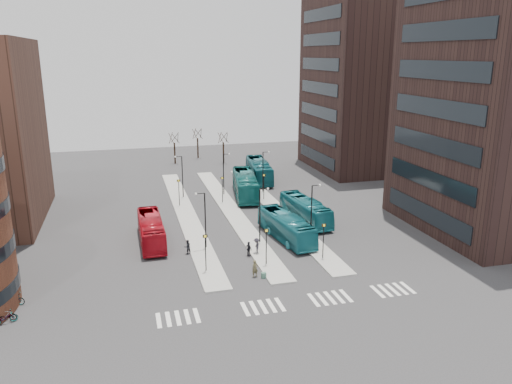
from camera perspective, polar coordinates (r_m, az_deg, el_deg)
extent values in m
plane|color=#2A2A2C|center=(39.29, 3.88, -15.46)|extent=(160.00, 160.00, 0.00)
cube|color=gray|center=(65.38, -7.98, -2.55)|extent=(2.50, 45.00, 0.15)
cube|color=gray|center=(66.30, -2.83, -2.16)|extent=(2.50, 45.00, 0.15)
cube|color=gray|center=(67.75, 2.14, -1.76)|extent=(2.50, 45.00, 0.15)
cube|color=navy|center=(47.13, 0.89, -9.50)|extent=(0.44, 0.35, 0.54)
imported|color=#A80C18|center=(56.31, -11.90, -4.26)|extent=(2.57, 10.53, 2.93)
imported|color=#16636F|center=(56.13, 3.44, -4.00)|extent=(3.91, 10.76, 2.93)
imported|color=#125C5B|center=(72.84, -1.24, 0.85)|extent=(4.78, 12.77, 3.47)
imported|color=#166671|center=(62.30, 5.64, -2.05)|extent=(3.53, 10.74, 2.94)
imported|color=#12535C|center=(82.03, 0.34, 2.50)|extent=(4.19, 12.41, 3.39)
imported|color=brown|center=(47.13, -0.11, -8.75)|extent=(0.65, 0.47, 1.65)
imported|color=black|center=(52.82, -7.84, -6.22)|extent=(0.89, 0.79, 1.52)
imported|color=black|center=(51.73, -0.83, -6.52)|extent=(0.72, 0.99, 1.57)
imported|color=black|center=(52.22, 0.07, -6.20)|extent=(0.81, 1.21, 1.73)
imported|color=gray|center=(44.26, -26.75, -12.74)|extent=(1.92, 1.24, 0.95)
imported|color=gray|center=(44.67, -26.63, -12.46)|extent=(1.66, 0.82, 0.96)
imported|color=gray|center=(47.01, -26.02, -10.94)|extent=(2.02, 1.15, 1.01)
cube|color=silver|center=(41.13, -11.06, -14.20)|extent=(0.35, 2.40, 0.01)
cube|color=silver|center=(41.16, -9.99, -14.12)|extent=(0.35, 2.40, 0.01)
cube|color=silver|center=(41.22, -8.92, -14.02)|extent=(0.35, 2.40, 0.01)
cube|color=silver|center=(41.28, -7.85, -13.93)|extent=(0.35, 2.40, 0.01)
cube|color=silver|center=(41.36, -6.79, -13.83)|extent=(0.35, 2.40, 0.01)
cube|color=silver|center=(42.00, -1.24, -13.22)|extent=(0.35, 2.40, 0.01)
cube|color=silver|center=(42.16, -0.23, -13.10)|extent=(0.35, 2.40, 0.01)
cube|color=silver|center=(42.33, 0.78, -12.97)|extent=(0.35, 2.40, 0.01)
cube|color=silver|center=(42.52, 1.78, -12.84)|extent=(0.35, 2.40, 0.01)
cube|color=silver|center=(42.72, 2.77, -12.71)|extent=(0.35, 2.40, 0.01)
cube|color=silver|center=(43.63, 6.61, -12.16)|extent=(0.35, 2.40, 0.01)
cube|color=silver|center=(43.89, 7.54, -12.02)|extent=(0.35, 2.40, 0.01)
cube|color=silver|center=(44.16, 8.46, -11.87)|extent=(0.35, 2.40, 0.01)
cube|color=silver|center=(44.44, 9.37, -11.73)|extent=(0.35, 2.40, 0.01)
cube|color=silver|center=(44.73, 10.26, -11.58)|extent=(0.35, 2.40, 0.01)
cube|color=silver|center=(46.00, 13.71, -11.00)|extent=(0.35, 2.40, 0.01)
cube|color=silver|center=(46.34, 14.54, -10.85)|extent=(0.35, 2.40, 0.01)
cube|color=silver|center=(46.69, 15.36, -10.70)|extent=(0.35, 2.40, 0.01)
cube|color=silver|center=(47.05, 16.17, -10.55)|extent=(0.35, 2.40, 0.01)
cube|color=silver|center=(47.42, 16.96, -10.41)|extent=(0.35, 2.40, 0.01)
cube|color=black|center=(60.77, 18.85, -2.27)|extent=(0.12, 16.00, 2.00)
cube|color=black|center=(59.73, 19.18, 1.39)|extent=(0.12, 16.00, 2.00)
cube|color=black|center=(58.94, 19.52, 5.16)|extent=(0.12, 16.00, 2.00)
cube|color=black|center=(58.41, 19.88, 9.02)|extent=(0.12, 16.00, 2.00)
cube|color=black|center=(58.15, 20.25, 12.93)|extent=(0.12, 16.00, 2.00)
cube|color=black|center=(58.17, 20.63, 16.85)|extent=(0.12, 16.00, 2.00)
cube|color=black|center=(92.62, 13.10, 11.93)|extent=(20.00, 20.00, 30.00)
cube|color=black|center=(89.99, 6.92, 4.08)|extent=(0.12, 16.00, 2.00)
cube|color=black|center=(89.29, 7.01, 6.59)|extent=(0.12, 16.00, 2.00)
cube|color=black|center=(88.76, 7.09, 9.14)|extent=(0.12, 16.00, 2.00)
cube|color=black|center=(88.41, 7.18, 11.72)|extent=(0.12, 16.00, 2.00)
cube|color=black|center=(88.25, 7.27, 14.31)|extent=(0.12, 16.00, 2.00)
cube|color=black|center=(88.26, 7.36, 16.91)|extent=(0.12, 16.00, 2.00)
cube|color=black|center=(88.45, 7.46, 19.50)|extent=(0.12, 16.00, 2.00)
cylinder|color=black|center=(47.94, -5.78, -7.00)|extent=(0.10, 0.10, 3.50)
cube|color=black|center=(47.30, -5.84, -5.04)|extent=(0.45, 0.10, 0.30)
cube|color=yellow|center=(47.24, -5.83, -5.07)|extent=(0.20, 0.02, 0.20)
cylinder|color=black|center=(68.62, -8.79, -0.12)|extent=(0.10, 0.10, 3.50)
cube|color=black|center=(68.17, -8.85, 1.29)|extent=(0.45, 0.10, 0.30)
cube|color=yellow|center=(68.11, -8.84, 1.28)|extent=(0.20, 0.02, 0.20)
cylinder|color=black|center=(49.14, 1.18, -6.34)|extent=(0.10, 0.10, 3.50)
cube|color=black|center=(48.52, 1.19, -4.42)|extent=(0.45, 0.10, 0.30)
cube|color=yellow|center=(48.47, 1.21, -4.44)|extent=(0.20, 0.02, 0.20)
cylinder|color=black|center=(69.47, -3.87, 0.22)|extent=(0.10, 0.10, 3.50)
cube|color=black|center=(69.03, -3.90, 1.62)|extent=(0.45, 0.10, 0.30)
cube|color=yellow|center=(68.97, -3.89, 1.61)|extent=(0.20, 0.02, 0.20)
cylinder|color=black|center=(51.03, 7.69, -5.63)|extent=(0.10, 0.10, 3.50)
cube|color=black|center=(50.43, 7.77, -3.78)|extent=(0.45, 0.10, 0.30)
cube|color=yellow|center=(50.38, 7.79, -3.80)|extent=(0.20, 0.02, 0.20)
cylinder|color=black|center=(70.82, 0.90, 0.55)|extent=(0.10, 0.10, 3.50)
cube|color=black|center=(70.38, 0.90, 1.93)|extent=(0.45, 0.10, 0.30)
cube|color=yellow|center=(70.33, 0.92, 1.92)|extent=(0.20, 0.02, 0.20)
cylinder|color=black|center=(53.20, -5.81, -3.25)|extent=(0.14, 0.14, 6.00)
cylinder|color=black|center=(52.25, -6.39, -0.17)|extent=(0.90, 0.08, 0.08)
sphere|color=silver|center=(52.18, -6.88, -0.21)|extent=(0.24, 0.24, 0.24)
cylinder|color=black|center=(72.26, -8.40, 1.71)|extent=(0.14, 0.14, 6.00)
cylinder|color=black|center=(71.56, -8.85, 4.02)|extent=(0.90, 0.08, 0.08)
sphere|color=silver|center=(71.52, -9.21, 4.00)|extent=(0.24, 0.24, 0.24)
cylinder|color=black|center=(54.40, 0.44, -2.74)|extent=(0.14, 0.14, 6.00)
cylinder|color=black|center=(53.65, 0.91, 0.34)|extent=(0.90, 0.08, 0.08)
sphere|color=silver|center=(53.77, 1.37, 0.38)|extent=(0.24, 0.24, 0.24)
cylinder|color=black|center=(73.15, -3.73, 2.02)|extent=(0.14, 0.14, 6.00)
cylinder|color=black|center=(72.59, -3.42, 4.34)|extent=(0.90, 0.08, 0.08)
sphere|color=silver|center=(72.68, -3.07, 4.36)|extent=(0.24, 0.24, 0.24)
cylinder|color=black|center=(56.21, 6.35, -2.23)|extent=(0.14, 0.14, 6.00)
cylinder|color=black|center=(55.54, 6.88, 0.76)|extent=(0.90, 0.08, 0.08)
sphere|color=silver|center=(55.71, 7.31, 0.79)|extent=(0.24, 0.24, 0.24)
cylinder|color=black|center=(74.51, 0.80, 2.30)|extent=(0.14, 0.14, 6.00)
cylinder|color=black|center=(74.00, 1.15, 4.59)|extent=(0.90, 0.08, 0.08)
sphere|color=silver|center=(74.12, 1.48, 4.60)|extent=(0.24, 0.24, 0.24)
cylinder|color=black|center=(95.97, -9.27, 4.40)|extent=(0.30, 0.30, 4.00)
cylinder|color=black|center=(95.53, -8.92, 6.13)|extent=(0.10, 1.56, 1.95)
cylinder|color=black|center=(96.14, -9.25, 6.18)|extent=(1.48, 0.59, 1.97)
cylinder|color=black|center=(95.82, -9.71, 6.13)|extent=(0.90, 1.31, 1.99)
cylinder|color=black|center=(95.01, -9.66, 6.05)|extent=(0.89, 1.31, 1.99)
cylinder|color=black|center=(94.83, -9.17, 6.05)|extent=(1.48, 0.58, 1.97)
cylinder|color=black|center=(100.47, -6.66, 4.99)|extent=(0.30, 0.30, 4.00)
cylinder|color=black|center=(100.08, -6.32, 6.65)|extent=(0.10, 1.56, 1.95)
cylinder|color=black|center=(100.66, -6.65, 6.69)|extent=(1.48, 0.59, 1.97)
cylinder|color=black|center=(100.31, -7.07, 6.65)|extent=(0.90, 1.31, 1.99)
cylinder|color=black|center=(99.50, -7.00, 6.58)|extent=(0.89, 1.31, 1.99)
cylinder|color=black|center=(99.36, -6.53, 6.58)|extent=(1.48, 0.58, 1.97)
cylinder|color=black|center=(95.32, -3.74, 4.49)|extent=(0.30, 0.30, 4.00)
cylinder|color=black|center=(94.94, -3.35, 6.24)|extent=(0.10, 1.56, 1.95)
cylinder|color=black|center=(95.49, -3.72, 6.28)|extent=(1.48, 0.59, 1.97)
cylinder|color=black|center=(95.10, -4.16, 6.24)|extent=(0.90, 1.31, 1.99)
cylinder|color=black|center=(94.30, -4.06, 6.16)|extent=(0.89, 1.31, 1.99)
cylinder|color=black|center=(94.20, -3.56, 6.16)|extent=(1.48, 0.58, 1.97)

